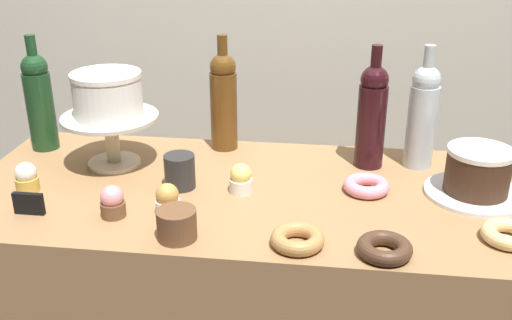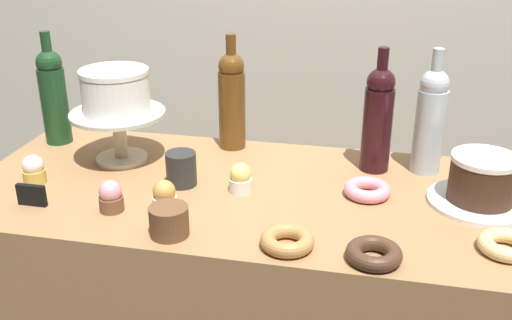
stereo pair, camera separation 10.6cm
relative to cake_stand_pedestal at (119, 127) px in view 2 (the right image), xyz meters
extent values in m
cylinder|color=beige|center=(0.00, 0.00, -0.09)|extent=(0.14, 0.14, 0.01)
cylinder|color=beige|center=(0.00, 0.00, -0.03)|extent=(0.04, 0.04, 0.12)
cylinder|color=beige|center=(0.00, 0.00, 0.04)|extent=(0.25, 0.25, 0.01)
cylinder|color=white|center=(0.00, 0.00, 0.10)|extent=(0.18, 0.18, 0.10)
cylinder|color=white|center=(0.00, 0.00, 0.15)|extent=(0.18, 0.18, 0.01)
cylinder|color=white|center=(0.92, -0.06, -0.09)|extent=(0.24, 0.24, 0.01)
cylinder|color=#3D2619|center=(0.92, -0.06, -0.04)|extent=(0.15, 0.15, 0.10)
cylinder|color=white|center=(0.92, -0.06, 0.02)|extent=(0.15, 0.15, 0.01)
cylinder|color=#B2BCC1|center=(0.81, 0.10, 0.01)|extent=(0.08, 0.08, 0.22)
sphere|color=#B2BCC1|center=(0.81, 0.10, 0.14)|extent=(0.07, 0.07, 0.07)
cylinder|color=#B2BCC1|center=(0.81, 0.10, 0.19)|extent=(0.03, 0.03, 0.08)
cylinder|color=#5B3814|center=(0.27, 0.16, 0.01)|extent=(0.08, 0.08, 0.22)
sphere|color=#5B3814|center=(0.27, 0.16, 0.14)|extent=(0.07, 0.07, 0.07)
cylinder|color=#5B3814|center=(0.27, 0.16, 0.19)|extent=(0.03, 0.03, 0.08)
cylinder|color=black|center=(0.68, 0.09, 0.01)|extent=(0.08, 0.08, 0.22)
sphere|color=black|center=(0.68, 0.09, 0.14)|extent=(0.07, 0.07, 0.07)
cylinder|color=black|center=(0.68, 0.09, 0.19)|extent=(0.03, 0.03, 0.08)
cylinder|color=#193D1E|center=(-0.24, 0.09, 0.01)|extent=(0.08, 0.08, 0.22)
sphere|color=#193D1E|center=(-0.24, 0.09, 0.14)|extent=(0.07, 0.07, 0.07)
cylinder|color=#193D1E|center=(-0.24, 0.09, 0.19)|extent=(0.03, 0.03, 0.08)
cylinder|color=gold|center=(-0.16, -0.18, -0.08)|extent=(0.06, 0.06, 0.03)
sphere|color=white|center=(-0.16, -0.18, -0.05)|extent=(0.05, 0.05, 0.05)
cylinder|color=white|center=(0.36, -0.12, -0.08)|extent=(0.06, 0.06, 0.03)
sphere|color=#EFDB6B|center=(0.36, -0.12, -0.05)|extent=(0.05, 0.05, 0.05)
cylinder|color=brown|center=(0.10, -0.27, -0.08)|extent=(0.06, 0.06, 0.03)
sphere|color=pink|center=(0.10, -0.27, -0.05)|extent=(0.05, 0.05, 0.05)
cylinder|color=white|center=(0.22, -0.25, -0.08)|extent=(0.06, 0.06, 0.03)
sphere|color=#CC9347|center=(0.22, -0.25, -0.05)|extent=(0.05, 0.05, 0.05)
torus|color=#E0C17F|center=(0.95, -0.27, -0.08)|extent=(0.11, 0.11, 0.03)
torus|color=#472D1E|center=(0.69, -0.36, -0.08)|extent=(0.11, 0.11, 0.03)
torus|color=#B27F47|center=(0.52, -0.35, -0.08)|extent=(0.11, 0.11, 0.03)
torus|color=pink|center=(0.67, -0.08, -0.08)|extent=(0.11, 0.11, 0.03)
cylinder|color=brown|center=(0.26, -0.35, -0.09)|extent=(0.08, 0.08, 0.01)
cylinder|color=brown|center=(0.26, -0.35, -0.08)|extent=(0.08, 0.08, 0.01)
cylinder|color=brown|center=(0.26, -0.35, -0.07)|extent=(0.08, 0.08, 0.01)
cylinder|color=brown|center=(0.26, -0.35, -0.06)|extent=(0.08, 0.08, 0.01)
cylinder|color=brown|center=(0.26, -0.35, -0.05)|extent=(0.08, 0.08, 0.01)
cylinder|color=brown|center=(0.26, -0.35, -0.04)|extent=(0.08, 0.08, 0.01)
cube|color=black|center=(-0.10, -0.29, -0.07)|extent=(0.07, 0.01, 0.05)
cylinder|color=#282828|center=(0.21, -0.11, -0.05)|extent=(0.08, 0.08, 0.08)
camera|label=1|loc=(0.57, -1.40, 0.55)|focal=41.54mm
camera|label=2|loc=(0.67, -1.38, 0.55)|focal=41.54mm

